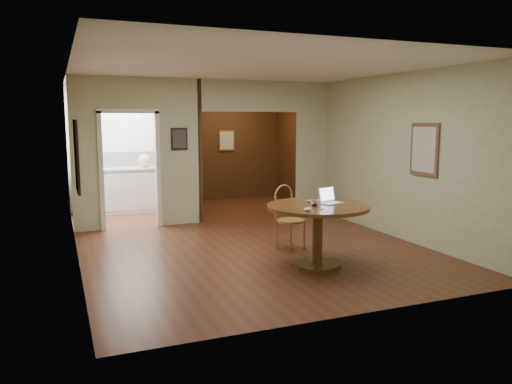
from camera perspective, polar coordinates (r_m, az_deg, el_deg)
name	(u,v)px	position (r m, az deg, el deg)	size (l,w,h in m)	color
floor	(261,254)	(7.37, 0.55, -7.05)	(5.00, 5.00, 0.00)	#4C2415
room_shell	(179,154)	(9.95, -8.80, 4.35)	(5.20, 7.50, 5.00)	white
dining_table	(318,221)	(6.62, 7.07, -3.35)	(1.34, 1.34, 0.84)	brown
chair	(288,213)	(7.55, 3.65, -2.47)	(0.53, 0.53, 0.98)	brown
open_laptop	(329,199)	(6.76, 8.34, -0.75)	(0.35, 0.34, 0.21)	white
closed_laptop	(318,201)	(6.82, 7.08, -1.05)	(0.30, 0.20, 0.02)	silver
mouse	(308,209)	(6.12, 5.94, -1.98)	(0.11, 0.06, 0.05)	white
wine_glass	(315,202)	(6.47, 6.71, -1.19)	(0.09, 0.09, 0.10)	white
pen	(322,209)	(6.28, 7.54, -1.94)	(0.01, 0.01, 0.13)	#0C1356
kitchen_cabinet	(127,190)	(10.96, -14.51, 0.26)	(2.06, 0.60, 0.94)	white
grocery_bag	(144,161)	(10.95, -12.64, 3.51)	(0.28, 0.24, 0.28)	beige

